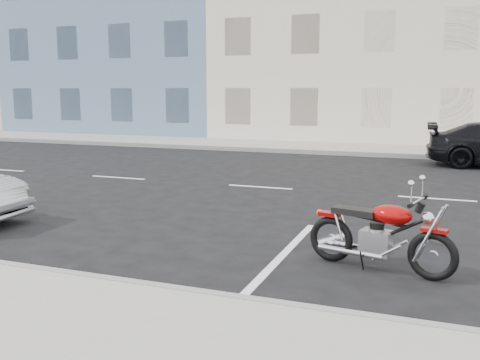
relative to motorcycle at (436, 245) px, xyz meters
The scene contains 6 objects.
ground 5.72m from the motorcycle, 110.72° to the left, with size 120.00×120.00×0.00m, color black.
sidewalk_far 15.69m from the motorcycle, 116.57° to the left, with size 80.00×3.40×0.15m, color gray.
curb_far 14.19m from the motorcycle, 119.64° to the left, with size 80.00×0.12×0.16m, color gray.
bldg_blue 27.59m from the motorcycle, 126.52° to the left, with size 12.00×12.00×13.00m, color slate.
bldg_cream 22.63m from the motorcycle, 100.52° to the left, with size 12.00×12.00×11.50m, color beige.
motorcycle is the anchor object (origin of this frame).
Camera 1 is at (1.99, -12.03, 2.31)m, focal length 40.00 mm.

